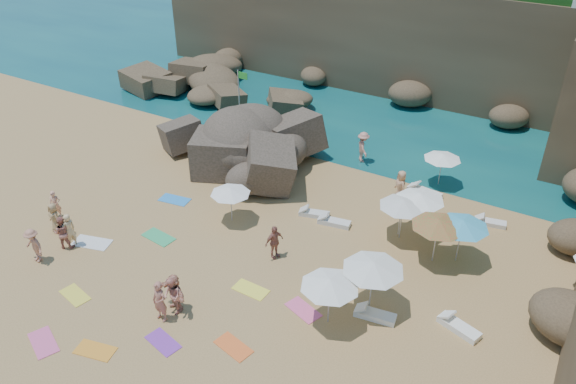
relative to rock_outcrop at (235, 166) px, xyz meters
The scene contains 45 objects.
ground 7.77m from the rock_outcrop, 60.30° to the right, with size 120.00×120.00×0.00m, color tan.
seawater 23.57m from the rock_outcrop, 80.60° to the left, with size 120.00×120.00×0.00m, color #0C4751.
cliff_back 19.58m from the rock_outcrop, 72.22° to the left, with size 44.00×8.00×8.00m, color brown.
rock_promontory 11.69m from the rock_outcrop, 127.70° to the left, with size 12.00×7.00×2.00m, color brown, non-canonical shape.
marina_masts 26.64m from the rock_outcrop, 118.55° to the left, with size 3.10×0.10×6.00m.
rock_outcrop is the anchor object (origin of this frame).
flag_pole 6.05m from the rock_outcrop, 119.44° to the left, with size 0.77×0.08×3.94m.
parasol_0 3.01m from the rock_outcrop, ahead, with size 2.08×2.08×1.96m.
parasol_1 11.95m from the rock_outcrop, 19.67° to the left, with size 2.04×2.04×1.93m.
parasol_2 11.77m from the rock_outcrop, ahead, with size 2.36×2.36×2.23m.
parasol_3 11.15m from the rock_outcrop, ahead, with size 2.11×2.11×1.99m.
parasol_5 5.94m from the rock_outcrop, 56.49° to the right, with size 2.01×2.01×1.90m.
parasol_6 13.42m from the rock_outcrop, 12.17° to the right, with size 2.42×2.42×2.28m.
parasol_7 11.36m from the rock_outcrop, ahead, with size 2.30×2.30×2.18m.
parasol_9 13.82m from the rock_outcrop, 39.43° to the right, with size 2.34×2.34×2.22m.
parasol_10 14.21m from the rock_outcrop, ahead, with size 2.36×2.36×2.24m.
parasol_11 13.83m from the rock_outcrop, 31.31° to the right, with size 2.52×2.52×2.39m.
lounger_0 8.18m from the rock_outcrop, 17.62° to the right, with size 1.63×0.54×0.25m, color silver.
lounger_1 14.65m from the rock_outcrop, ahead, with size 1.54×0.51×0.24m, color silver.
lounger_2 11.10m from the rock_outcrop, 13.04° to the left, with size 1.89×0.63×0.29m, color white.
lounger_3 6.95m from the rock_outcrop, 19.24° to the right, with size 1.54×0.51×0.24m, color silver.
lounger_4 16.54m from the rock_outcrop, 23.15° to the right, with size 1.73×0.58×0.27m, color white.
lounger_5 14.25m from the rock_outcrop, 31.91° to the right, with size 1.67×0.56×0.26m, color white.
towel_1 15.24m from the rock_outcrop, 83.96° to the right, with size 1.60×0.80×0.03m, color #DF568A.
towel_2 14.89m from the rock_outcrop, 75.92° to the right, with size 1.52×0.76×0.03m, color orange.
towel_4 12.70m from the rock_outcrop, 87.39° to the right, with size 1.45×0.73×0.03m, color yellow.
towel_5 9.82m from the rock_outcrop, 99.28° to the right, with size 1.82×0.91×0.03m, color silver.
towel_6 14.00m from the rock_outcrop, 66.56° to the right, with size 1.48×0.74×0.03m, color purple.
towel_8 4.77m from the rock_outcrop, 97.66° to the right, with size 1.63×0.82×0.03m, color #2988DE.
towel_9 12.74m from the rock_outcrop, 42.53° to the right, with size 1.53×0.77×0.03m, color #E95A91.
towel_10 14.18m from the rock_outcrop, 55.45° to the right, with size 1.51×0.76×0.03m, color orange.
towel_11 7.79m from the rock_outcrop, 83.52° to the right, with size 1.65×0.82×0.03m, color #30A863.
towel_12 11.04m from the rock_outcrop, 51.69° to the right, with size 1.54×0.77×0.03m, color #FDF142.
person_stand_0 10.17m from the rock_outcrop, 117.94° to the right, with size 0.55×0.36×1.51m, color tan.
person_stand_1 10.83m from the rock_outcrop, 102.86° to the right, with size 0.82×0.64×1.70m, color #AD6756.
person_stand_2 7.72m from the rock_outcrop, 34.17° to the left, with size 1.24×0.51×1.91m, color tan.
person_stand_3 9.06m from the rock_outcrop, 43.44° to the right, with size 1.00×0.42×1.71m, color #A66453.
person_stand_4 9.94m from the rock_outcrop, ahead, with size 0.87×0.48×1.79m, color tan.
person_stand_5 5.48m from the rock_outcrop, 118.40° to the left, with size 1.44×0.41×1.55m, color #A78453.
person_stand_6 10.58m from the rock_outcrop, 102.04° to the right, with size 0.66×0.43×1.80m, color #D8B37B.
person_lie_0 12.21m from the rock_outcrop, 102.68° to the right, with size 1.10×1.71×0.45m, color tan.
person_lie_2 10.54m from the rock_outcrop, 110.85° to the right, with size 0.76×1.56×0.42m, color #A48052.
person_lie_3 12.14m from the rock_outcrop, 66.53° to the right, with size 1.59×1.71×0.46m, color tan.
person_lie_4 12.81m from the rock_outcrop, 68.32° to the right, with size 0.67×1.84×0.44m, color #AC6956.
person_lie_5 12.38m from the rock_outcrop, 66.71° to the right, with size 0.83×1.70×0.64m, color tan.
Camera 1 is at (13.51, -16.86, 16.28)m, focal length 35.00 mm.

